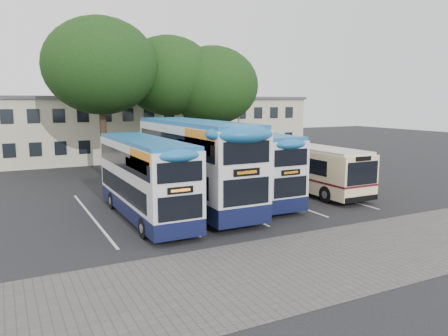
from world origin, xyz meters
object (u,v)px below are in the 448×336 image
bus_dd_mid (194,160)px  bus_dd_right (242,162)px  lamp_post (239,108)px  tree_left (101,66)px  bus_single (306,165)px  tree_right (212,86)px  bus_dd_left (145,175)px  tree_mid (169,76)px

bus_dd_mid → bus_dd_right: size_ratio=1.18×
lamp_post → bus_dd_mid: lamp_post is taller
tree_left → bus_single: 16.94m
bus_dd_mid → tree_right: bearing=60.5°
bus_dd_right → bus_single: (4.93, 0.39, -0.53)m
tree_right → bus_single: 13.22m
bus_single → tree_right: bearing=94.1°
bus_dd_left → tree_left: bearing=86.3°
bus_dd_right → tree_left: bearing=114.3°
bus_dd_left → bus_single: 11.41m
lamp_post → bus_single: 15.26m
lamp_post → bus_dd_right: (-8.08, -14.92, -2.89)m
tree_right → bus_dd_mid: 15.31m
tree_right → bus_dd_right: size_ratio=1.09×
bus_dd_mid → lamp_post: bearing=53.6°
tree_right → tree_mid: bearing=164.3°
tree_right → tree_left: bearing=-177.5°
lamp_post → tree_right: tree_right is taller
bus_dd_left → bus_dd_right: bearing=13.3°
bus_dd_left → bus_dd_mid: (3.15, 1.17, 0.42)m
tree_left → bus_dd_mid: 13.79m
lamp_post → tree_left: tree_left is taller
tree_mid → bus_single: (4.46, -13.05, -6.16)m
bus_dd_mid → bus_single: size_ratio=1.15×
lamp_post → tree_right: 5.13m
bus_single → bus_dd_mid: bearing=-175.0°
tree_mid → bus_dd_mid: 15.16m
lamp_post → tree_mid: bearing=-169.0°
bus_dd_left → tree_right: bearing=53.3°
bus_dd_mid → bus_single: 8.17m
bus_dd_mid → bus_dd_right: (3.16, 0.32, -0.40)m
bus_dd_left → bus_single: bus_dd_left is taller
bus_dd_left → bus_dd_right: size_ratio=0.99×
tree_mid → tree_right: tree_mid is taller
tree_mid → bus_dd_left: (-6.78, -14.93, -5.65)m
bus_single → tree_left: bearing=131.7°
tree_left → bus_dd_left: bearing=-93.7°
tree_mid → bus_dd_left: size_ratio=1.18×
tree_left → bus_single: (10.36, -11.63, -6.67)m
bus_dd_left → bus_single: bearing=9.5°
bus_dd_left → bus_dd_mid: size_ratio=0.84×
lamp_post → bus_dd_mid: size_ratio=0.80×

